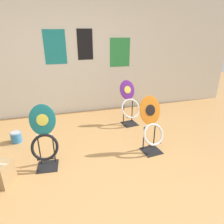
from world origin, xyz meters
TOP-DOWN VIEW (x-y plane):
  - ground_plane at (0.00, 0.00)m, footprint 14.00×14.00m
  - wall_back at (-0.00, 2.46)m, footprint 8.00×0.07m
  - toilet_seat_display_purple_note at (1.03, 1.51)m, footprint 0.43×0.42m
  - toilet_seat_display_teal_sax at (-0.55, 0.51)m, footprint 0.38×0.32m
  - toilet_seat_display_orange_sun at (1.02, 0.49)m, footprint 0.39×0.38m
  - paint_can at (-1.08, 1.33)m, footprint 0.18×0.18m

SIDE VIEW (x-z plane):
  - ground_plane at x=0.00m, z-range 0.00..0.00m
  - paint_can at x=-1.08m, z-range 0.00..0.19m
  - toilet_seat_display_orange_sun at x=1.02m, z-range -0.03..0.84m
  - toilet_seat_display_teal_sax at x=-0.55m, z-range -0.03..0.86m
  - toilet_seat_display_purple_note at x=1.03m, z-range -0.01..0.86m
  - wall_back at x=0.00m, z-range 0.00..2.60m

